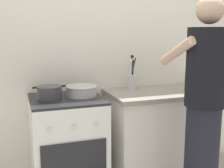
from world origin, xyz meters
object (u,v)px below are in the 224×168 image
pot (49,93)px  person (204,111)px  mixing_bowl (82,90)px  oil_bottle (188,81)px  stove_range (68,148)px  utensil_crock (132,79)px

pot → person: bearing=-28.1°
mixing_bowl → oil_bottle: bearing=-6.1°
stove_range → oil_bottle: (1.14, -0.08, 0.54)m
stove_range → utensil_crock: (0.67, 0.17, 0.55)m
person → pot: bearing=151.9°
stove_range → person: (0.94, -0.60, 0.41)m
stove_range → pot: (-0.14, -0.02, 0.51)m
mixing_bowl → person: bearing=-38.2°
stove_range → pot: 0.53m
stove_range → oil_bottle: oil_bottle is taller
stove_range → utensil_crock: size_ratio=2.70×
oil_bottle → utensil_crock: bearing=152.3°
mixing_bowl → pot: bearing=-169.4°
mixing_bowl → oil_bottle: (1.00, -0.11, 0.04)m
person → mixing_bowl: bearing=141.8°
stove_range → person: 1.18m
utensil_crock → oil_bottle: bearing=-27.7°
stove_range → person: person is taller
utensil_crock → oil_bottle: size_ratio=1.49×
stove_range → utensil_crock: 0.88m
stove_range → pot: bearing=-170.0°
pot → oil_bottle: bearing=-2.4°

